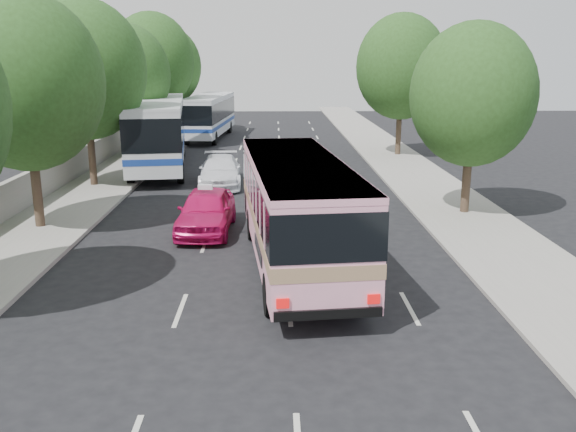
{
  "coord_description": "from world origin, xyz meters",
  "views": [
    {
      "loc": [
        0.62,
        -17.02,
        6.47
      ],
      "look_at": [
        1.04,
        1.69,
        1.6
      ],
      "focal_mm": 38.0,
      "sensor_mm": 36.0,
      "label": 1
    }
  ],
  "objects_px": {
    "pink_taxi": "(206,211)",
    "white_pickup": "(220,171)",
    "pink_bus": "(297,202)",
    "tour_coach_front": "(158,128)",
    "tour_coach_rear": "(209,113)"
  },
  "relations": [
    {
      "from": "pink_taxi",
      "to": "tour_coach_front",
      "type": "height_order",
      "value": "tour_coach_front"
    },
    {
      "from": "pink_bus",
      "to": "tour_coach_rear",
      "type": "bearing_deg",
      "value": 94.73
    },
    {
      "from": "white_pickup",
      "to": "tour_coach_front",
      "type": "relative_size",
      "value": 0.38
    },
    {
      "from": "white_pickup",
      "to": "tour_coach_rear",
      "type": "relative_size",
      "value": 0.44
    },
    {
      "from": "pink_taxi",
      "to": "white_pickup",
      "type": "relative_size",
      "value": 0.93
    },
    {
      "from": "pink_bus",
      "to": "tour_coach_front",
      "type": "bearing_deg",
      "value": 106.96
    },
    {
      "from": "pink_bus",
      "to": "white_pickup",
      "type": "distance_m",
      "value": 13.42
    },
    {
      "from": "pink_taxi",
      "to": "white_pickup",
      "type": "xyz_separation_m",
      "value": [
        -0.22,
        8.76,
        -0.07
      ]
    },
    {
      "from": "white_pickup",
      "to": "tour_coach_front",
      "type": "height_order",
      "value": "tour_coach_front"
    },
    {
      "from": "pink_taxi",
      "to": "white_pickup",
      "type": "height_order",
      "value": "pink_taxi"
    },
    {
      "from": "pink_bus",
      "to": "tour_coach_front",
      "type": "relative_size",
      "value": 0.79
    },
    {
      "from": "pink_taxi",
      "to": "white_pickup",
      "type": "distance_m",
      "value": 8.76
    },
    {
      "from": "tour_coach_front",
      "to": "pink_bus",
      "type": "bearing_deg",
      "value": -74.86
    },
    {
      "from": "tour_coach_front",
      "to": "tour_coach_rear",
      "type": "bearing_deg",
      "value": 75.97
    },
    {
      "from": "pink_bus",
      "to": "tour_coach_front",
      "type": "xyz_separation_m",
      "value": [
        -7.6,
        18.04,
        0.31
      ]
    }
  ]
}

